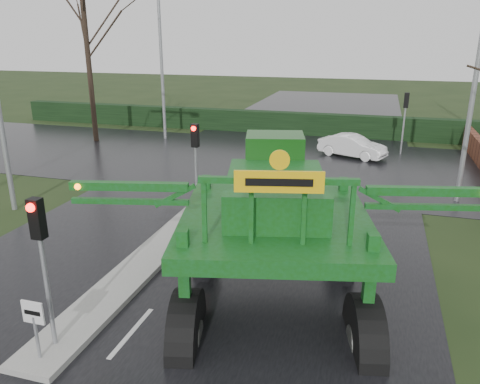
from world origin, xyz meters
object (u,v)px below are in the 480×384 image
(keep_left_sign, at_px, (34,321))
(traffic_signal_far, at_px, (405,109))
(traffic_signal_mid, at_px, (195,149))
(white_sedan, at_px, (351,157))
(street_light_left_far, at_px, (165,45))
(traffic_signal_near, at_px, (40,242))
(street_light_right, at_px, (471,51))
(crop_sprayer, at_px, (185,226))

(keep_left_sign, distance_m, traffic_signal_far, 22.93)
(traffic_signal_mid, distance_m, white_sedan, 12.33)
(street_light_left_far, relative_size, white_sedan, 2.65)
(traffic_signal_near, xyz_separation_m, traffic_signal_far, (7.80, 21.02, 0.00))
(street_light_right, bearing_deg, traffic_signal_near, -126.13)
(traffic_signal_mid, bearing_deg, traffic_signal_near, -90.00)
(crop_sprayer, bearing_deg, keep_left_sign, -155.27)
(traffic_signal_mid, bearing_deg, traffic_signal_far, 58.07)
(traffic_signal_near, distance_m, traffic_signal_mid, 8.50)
(traffic_signal_far, relative_size, crop_sprayer, 0.36)
(traffic_signal_far, bearing_deg, traffic_signal_near, 69.64)
(traffic_signal_mid, xyz_separation_m, street_light_left_far, (-6.89, 12.51, 3.40))
(street_light_right, bearing_deg, white_sedan, 124.41)
(street_light_right, relative_size, white_sedan, 2.65)
(keep_left_sign, xyz_separation_m, street_light_right, (9.49, 13.50, 4.93))
(street_light_left_far, bearing_deg, white_sedan, -7.53)
(street_light_right, bearing_deg, traffic_signal_mid, -154.60)
(traffic_signal_far, bearing_deg, keep_left_sign, 70.07)
(keep_left_sign, bearing_deg, crop_sprayer, 38.06)
(street_light_left_far, distance_m, crop_sprayer, 21.93)
(traffic_signal_far, distance_m, street_light_right, 8.86)
(crop_sprayer, bearing_deg, street_light_left_far, 102.45)
(keep_left_sign, bearing_deg, traffic_signal_near, 90.00)
(keep_left_sign, height_order, traffic_signal_mid, traffic_signal_mid)
(traffic_signal_mid, distance_m, street_light_right, 11.05)
(traffic_signal_mid, height_order, white_sedan, traffic_signal_mid)
(traffic_signal_mid, xyz_separation_m, traffic_signal_far, (7.80, 12.52, 0.00))
(keep_left_sign, xyz_separation_m, traffic_signal_far, (7.80, 21.51, 1.53))
(traffic_signal_near, height_order, white_sedan, traffic_signal_near)
(traffic_signal_far, bearing_deg, street_light_right, 101.95)
(keep_left_sign, bearing_deg, traffic_signal_mid, 90.00)
(keep_left_sign, bearing_deg, white_sedan, 75.63)
(traffic_signal_mid, relative_size, crop_sprayer, 0.36)
(keep_left_sign, height_order, white_sedan, keep_left_sign)
(keep_left_sign, distance_m, traffic_signal_near, 1.61)
(traffic_signal_far, bearing_deg, white_sedan, 30.56)
(traffic_signal_near, height_order, traffic_signal_far, same)
(keep_left_sign, height_order, crop_sprayer, crop_sprayer)
(traffic_signal_near, xyz_separation_m, street_light_left_far, (-6.89, 21.01, 3.40))
(crop_sprayer, bearing_deg, traffic_signal_far, 61.58)
(street_light_right, relative_size, crop_sprayer, 1.02)
(keep_left_sign, relative_size, traffic_signal_near, 0.38)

